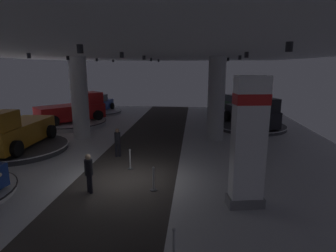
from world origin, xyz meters
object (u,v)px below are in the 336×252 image
pickup_truck_far_right (253,114)px  display_platform_deep_right (236,113)px  column_right (216,99)px  brand_sign_pylon (249,142)px  pickup_truck_mid_left (12,131)px  display_platform_deep_left (99,112)px  pickup_truck_far_left (74,110)px  column_left (80,98)px  display_car_deep_right (236,104)px  visitor_walking_near (118,141)px  display_platform_far_right (250,126)px  display_platform_far_left (72,123)px  visitor_walking_far (89,171)px  display_platform_mid_left (18,148)px  display_car_deep_left (98,104)px

pickup_truck_far_right → display_platform_deep_right: bearing=92.4°
column_right → brand_sign_pylon: column_right is taller
pickup_truck_mid_left → display_platform_deep_left: pickup_truck_mid_left is taller
brand_sign_pylon → pickup_truck_far_left: (-11.90, 12.51, -1.05)m
column_left → display_car_deep_right: bearing=41.7°
brand_sign_pylon → visitor_walking_near: 7.83m
display_platform_deep_right → display_platform_far_right: size_ratio=1.03×
column_right → display_platform_deep_right: (2.85, 10.22, -2.59)m
display_platform_deep_left → pickup_truck_far_left: size_ratio=0.90×
pickup_truck_mid_left → column_right: bearing=19.2°
display_platform_deep_right → display_platform_far_left: size_ratio=1.03×
visitor_walking_far → column_right: bearing=57.5°
column_right → column_left: size_ratio=1.00×
display_platform_far_right → pickup_truck_far_left: size_ratio=1.07×
display_platform_far_right → display_platform_far_left: display_platform_far_left is taller
display_platform_deep_left → pickup_truck_far_right: pickup_truck_far_right is taller
display_platform_deep_right → display_platform_mid_left: bearing=-136.2°
brand_sign_pylon → display_platform_mid_left: (-12.16, 5.22, -2.19)m
display_platform_mid_left → display_platform_far_right: size_ratio=1.00×
pickup_truck_far_left → brand_sign_pylon: bearing=-46.4°
display_platform_deep_left → display_platform_far_right: 15.51m
visitor_walking_near → visitor_walking_far: size_ratio=1.00×
pickup_truck_mid_left → visitor_walking_near: 6.15m
display_platform_far_left → pickup_truck_far_left: bearing=47.5°
display_platform_mid_left → display_car_deep_right: size_ratio=1.24×
display_car_deep_right → display_platform_far_left: bearing=-154.4°
display_platform_deep_right → pickup_truck_far_left: pickup_truck_far_left is taller
column_right → pickup_truck_mid_left: column_right is taller
display_platform_mid_left → visitor_walking_near: (6.16, -0.42, 0.73)m
display_platform_mid_left → display_platform_far_left: 7.06m
display_platform_deep_right → pickup_truck_far_left: bearing=-155.0°
display_platform_mid_left → pickup_truck_mid_left: (0.01, -0.32, 1.08)m
display_car_deep_left → visitor_walking_near: (5.93, -13.39, -0.12)m
pickup_truck_far_left → display_platform_deep_left: bearing=90.4°
pickup_truck_mid_left → display_car_deep_left: size_ratio=1.24×
display_car_deep_right → pickup_truck_far_left: 15.79m
display_car_deep_right → pickup_truck_far_left: size_ratio=0.86×
brand_sign_pylon → display_platform_far_left: bearing=134.6°
display_platform_deep_right → display_platform_far_right: (0.19, -6.42, 0.01)m
pickup_truck_far_right → display_car_deep_right: bearing=92.5°
visitor_walking_near → brand_sign_pylon: bearing=-38.7°
brand_sign_pylon → pickup_truck_far_left: size_ratio=0.86×
pickup_truck_far_right → column_right: bearing=-132.0°
pickup_truck_far_left → visitor_walking_far: bearing=-63.6°
column_left → display_platform_far_left: (-2.49, 3.74, -2.54)m
display_platform_deep_right → pickup_truck_far_right: bearing=-87.6°
display_platform_mid_left → display_platform_deep_right: bearing=43.8°
display_car_deep_left → display_platform_mid_left: bearing=-91.0°
pickup_truck_mid_left → pickup_truck_far_right: pickup_truck_mid_left is taller
column_right → brand_sign_pylon: (0.45, -8.98, -0.38)m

